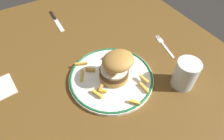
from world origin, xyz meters
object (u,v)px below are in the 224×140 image
(burger, at_px, (116,66))
(knife, at_px, (55,19))
(dinner_plate, at_px, (112,77))
(water_glass, at_px, (185,75))
(fork, at_px, (164,45))

(burger, height_order, knife, burger)
(dinner_plate, distance_m, water_glass, 0.24)
(burger, distance_m, water_glass, 0.23)
(fork, xyz_separation_m, knife, (-0.41, -0.32, 0.00))
(water_glass, bearing_deg, fork, 156.67)
(water_glass, bearing_deg, burger, -124.78)
(dinner_plate, height_order, water_glass, water_glass)
(knife, bearing_deg, water_glass, 22.70)
(dinner_plate, bearing_deg, knife, -173.63)
(water_glass, xyz_separation_m, fork, (-0.18, 0.08, -0.04))
(burger, bearing_deg, dinner_plate, -140.94)
(burger, relative_size, water_glass, 1.45)
(knife, bearing_deg, burger, 7.30)
(burger, distance_m, knife, 0.47)
(fork, relative_size, knife, 0.80)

